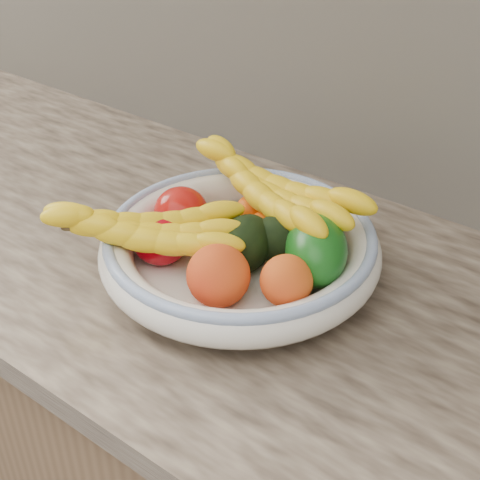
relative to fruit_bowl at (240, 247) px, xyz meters
name	(u,v)px	position (x,y,z in m)	size (l,w,h in m)	color
kitchen_counter	(248,460)	(0.00, 0.03, -0.48)	(2.44, 0.66, 1.40)	brown
fruit_bowl	(240,247)	(0.00, 0.00, 0.00)	(0.39, 0.39, 0.08)	white
clementine_back_left	(252,210)	(-0.04, 0.08, 0.01)	(0.05, 0.05, 0.04)	#EB5A04
clementine_back_right	(309,221)	(0.05, 0.11, 0.01)	(0.06, 0.06, 0.05)	orange
clementine_back_mid	(266,228)	(0.01, 0.05, 0.01)	(0.06, 0.06, 0.05)	#DC5204
tomato_left	(181,211)	(-0.11, 0.01, 0.01)	(0.08, 0.08, 0.07)	#B8120C
tomato_near_left	(161,238)	(-0.09, -0.06, 0.01)	(0.08, 0.08, 0.07)	#B3020E
avocado_center	(245,244)	(0.01, -0.01, 0.02)	(0.07, 0.11, 0.07)	black
avocado_right	(286,238)	(0.05, 0.04, 0.02)	(0.07, 0.10, 0.07)	black
green_mango	(316,250)	(0.11, 0.02, 0.03)	(0.08, 0.12, 0.09)	#0E4C0F
peach_front	(218,276)	(0.03, -0.09, 0.02)	(0.08, 0.08, 0.08)	orange
peach_right	(286,281)	(0.11, -0.05, 0.02)	(0.07, 0.07, 0.07)	orange
banana_bunch_back	(270,195)	(-0.01, 0.09, 0.04)	(0.33, 0.12, 0.09)	yellow
banana_bunch_front	(145,235)	(-0.09, -0.09, 0.03)	(0.28, 0.11, 0.08)	yellow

